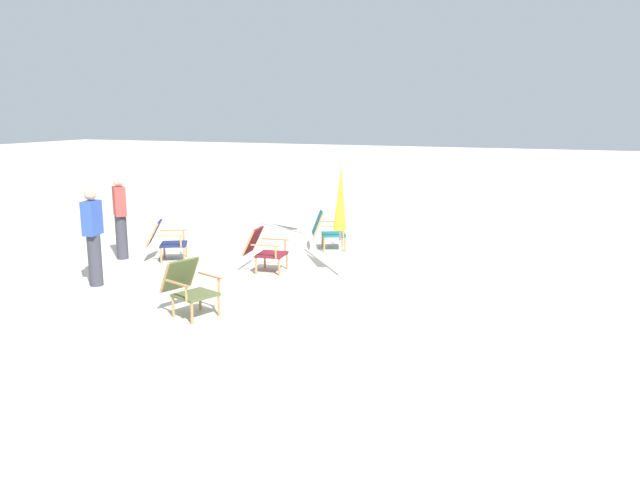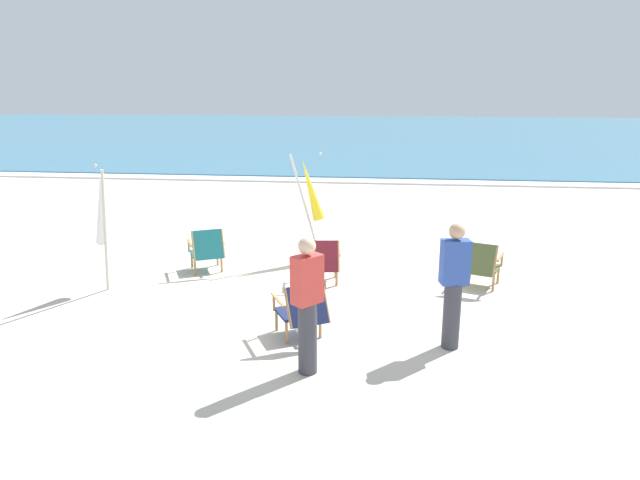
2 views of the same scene
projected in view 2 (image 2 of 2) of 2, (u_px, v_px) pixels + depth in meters
ground_plane at (297, 295)px, 9.07m from camera, size 80.00×80.00×0.00m
sea at (367, 133)px, 39.25m from camera, size 80.00×40.00×0.10m
surf_band at (346, 180)px, 19.81m from camera, size 80.00×1.10×0.06m
beach_chair_front_left at (481, 264)px, 9.28m from camera, size 0.79×0.89×0.79m
beach_chair_front_right at (323, 260)px, 9.44m from camera, size 0.66×0.80×0.80m
beach_chair_far_center at (207, 249)px, 10.06m from camera, size 0.82×0.87×0.81m
beach_chair_back_right at (302, 309)px, 7.40m from camera, size 0.86×0.93×0.79m
umbrella_furled_yellow at (311, 191)px, 10.53m from camera, size 0.67×0.35×2.06m
umbrella_furled_white at (102, 211)px, 8.83m from camera, size 0.49×0.58×2.07m
person_near_chairs at (454, 285)px, 7.06m from camera, size 0.37×0.26×1.63m
person_by_waterline at (307, 305)px, 6.44m from camera, size 0.37×0.39×1.63m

